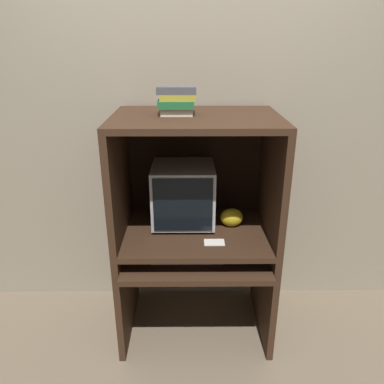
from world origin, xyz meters
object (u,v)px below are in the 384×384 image
(book_stack, at_px, (177,101))
(snack_bag, at_px, (232,217))
(crt_monitor, at_px, (183,194))
(keyboard, at_px, (187,257))
(mouse, at_px, (234,258))

(book_stack, bearing_deg, snack_bag, 6.83)
(crt_monitor, relative_size, book_stack, 1.81)
(keyboard, distance_m, mouse, 0.28)
(snack_bag, distance_m, book_stack, 0.82)
(keyboard, bearing_deg, crt_monitor, 95.65)
(keyboard, xyz_separation_m, book_stack, (-0.06, 0.16, 0.92))
(crt_monitor, height_order, keyboard, crt_monitor)
(keyboard, height_order, mouse, mouse)
(crt_monitor, bearing_deg, mouse, -41.41)
(crt_monitor, bearing_deg, keyboard, -84.35)
(keyboard, xyz_separation_m, snack_bag, (0.29, 0.20, 0.17))
(mouse, height_order, snack_bag, snack_bag)
(snack_bag, bearing_deg, mouse, -91.24)
(keyboard, relative_size, book_stack, 1.97)
(book_stack, bearing_deg, mouse, -28.11)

